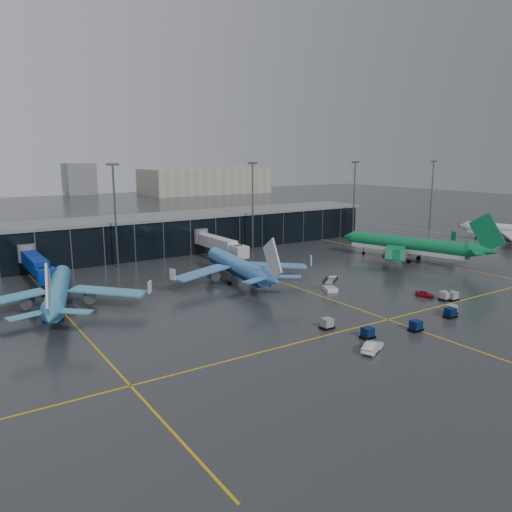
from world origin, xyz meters
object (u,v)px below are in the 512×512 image
service_van_white (372,346)px  service_van_red (425,294)px  mobile_airstair (330,287)px  airliner_arkefly (57,279)px  airliner_aer_lingus (408,236)px  airliner_klm_near (237,256)px  baggage_carts (418,313)px

service_van_white → service_van_red: bearing=-88.3°
mobile_airstair → service_van_red: mobile_airstair is taller
airliner_arkefly → service_van_white: airliner_arkefly is taller
airliner_aer_lingus → service_van_red: 36.12m
airliner_arkefly → airliner_klm_near: 37.41m
airliner_arkefly → baggage_carts: 63.49m
airliner_klm_near → service_van_white: bearing=-87.8°
baggage_carts → airliner_klm_near: bearing=108.9°
service_van_red → service_van_white: bearing=-170.6°
airliner_arkefly → mobile_airstair: bearing=-3.4°
service_van_white → baggage_carts: bearing=-94.1°
mobile_airstair → service_van_white: bearing=-100.9°
mobile_airstair → baggage_carts: bearing=-66.6°
baggage_carts → airliner_aer_lingus: bearing=42.4°
airliner_klm_near → service_van_red: (24.42, -30.67, -5.19)m
airliner_klm_near → airliner_aer_lingus: bearing=2.4°
mobile_airstair → service_van_white: 32.46m
airliner_klm_near → service_van_white: size_ratio=7.87×
mobile_airstair → service_van_white: size_ratio=0.78×
airliner_aer_lingus → service_van_white: size_ratio=9.03×
airliner_aer_lingus → mobile_airstair: airliner_aer_lingus is taller
airliner_klm_near → mobile_airstair: size_ratio=10.03×
airliner_klm_near → baggage_carts: (13.07, -38.27, -5.05)m
airliner_arkefly → service_van_white: size_ratio=7.76×
service_van_white → airliner_klm_near: bearing=-30.2°
service_van_red → airliner_arkefly: bearing=137.4°
baggage_carts → service_van_red: baggage_carts is taller
airliner_aer_lingus → airliner_arkefly: bearing=161.2°
service_van_white → airliner_arkefly: bearing=12.1°
airliner_klm_near → mobile_airstair: 21.39m
airliner_arkefly → airliner_klm_near: (37.41, 0.08, 0.08)m
service_van_red → mobile_airstair: bearing=116.1°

